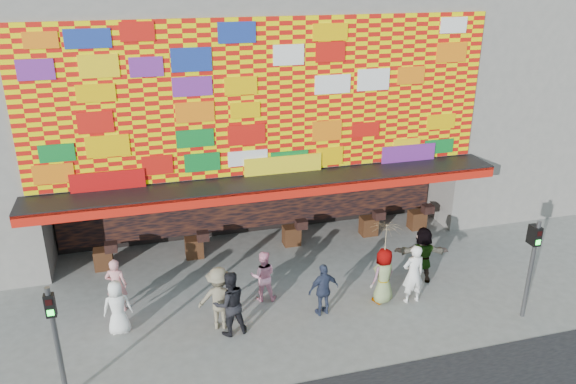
{
  "coord_description": "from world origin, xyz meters",
  "views": [
    {
      "loc": [
        -4.0,
        -12.86,
        9.41
      ],
      "look_at": [
        0.14,
        2.0,
        3.15
      ],
      "focal_mm": 35.0,
      "sensor_mm": 36.0,
      "label": 1
    }
  ],
  "objects_px": {
    "ped_d": "(219,298)",
    "ped_g": "(383,276)",
    "ped_f": "(422,255)",
    "signal_right": "(532,259)",
    "ped_b": "(116,285)",
    "ped_i": "(263,276)",
    "ped_c": "(230,303)",
    "signal_left": "(55,332)",
    "ped_e": "(324,290)",
    "ped_a": "(117,307)",
    "parasol": "(386,237)",
    "ped_h": "(413,274)"
  },
  "relations": [
    {
      "from": "ped_a",
      "to": "ped_h",
      "type": "bearing_deg",
      "value": 174.09
    },
    {
      "from": "ped_i",
      "to": "parasol",
      "type": "xyz_separation_m",
      "value": [
        3.41,
        -1.06,
        1.33
      ]
    },
    {
      "from": "ped_b",
      "to": "ped_i",
      "type": "distance_m",
      "value": 4.25
    },
    {
      "from": "ped_d",
      "to": "ped_i",
      "type": "xyz_separation_m",
      "value": [
        1.47,
        1.05,
        -0.12
      ]
    },
    {
      "from": "ped_b",
      "to": "ped_i",
      "type": "relative_size",
      "value": 1.04
    },
    {
      "from": "ped_d",
      "to": "ped_i",
      "type": "height_order",
      "value": "ped_d"
    },
    {
      "from": "ped_e",
      "to": "signal_right",
      "type": "bearing_deg",
      "value": 154.28
    },
    {
      "from": "ped_c",
      "to": "ped_g",
      "type": "distance_m",
      "value": 4.67
    },
    {
      "from": "ped_g",
      "to": "parasol",
      "type": "bearing_deg",
      "value": 180.0
    },
    {
      "from": "ped_e",
      "to": "parasol",
      "type": "xyz_separation_m",
      "value": [
        1.92,
        0.15,
        1.33
      ]
    },
    {
      "from": "signal_right",
      "to": "ped_g",
      "type": "bearing_deg",
      "value": 153.35
    },
    {
      "from": "ped_g",
      "to": "parasol",
      "type": "xyz_separation_m",
      "value": [
        0.0,
        0.0,
        1.27
      ]
    },
    {
      "from": "ped_e",
      "to": "ped_g",
      "type": "bearing_deg",
      "value": 175.41
    },
    {
      "from": "ped_f",
      "to": "signal_right",
      "type": "bearing_deg",
      "value": 141.82
    },
    {
      "from": "ped_b",
      "to": "ped_h",
      "type": "distance_m",
      "value": 8.68
    },
    {
      "from": "signal_left",
      "to": "ped_i",
      "type": "xyz_separation_m",
      "value": [
        5.39,
        2.86,
        -1.06
      ]
    },
    {
      "from": "signal_right",
      "to": "ped_h",
      "type": "relative_size",
      "value": 1.61
    },
    {
      "from": "ped_d",
      "to": "ped_g",
      "type": "relative_size",
      "value": 1.06
    },
    {
      "from": "signal_right",
      "to": "ped_b",
      "type": "height_order",
      "value": "signal_right"
    },
    {
      "from": "ped_a",
      "to": "ped_i",
      "type": "height_order",
      "value": "ped_i"
    },
    {
      "from": "ped_e",
      "to": "ped_a",
      "type": "bearing_deg",
      "value": -15.7
    },
    {
      "from": "ped_b",
      "to": "signal_left",
      "type": "bearing_deg",
      "value": 83.6
    },
    {
      "from": "signal_right",
      "to": "ped_f",
      "type": "height_order",
      "value": "signal_right"
    },
    {
      "from": "ped_a",
      "to": "ped_g",
      "type": "distance_m",
      "value": 7.62
    },
    {
      "from": "signal_left",
      "to": "signal_right",
      "type": "xyz_separation_m",
      "value": [
        12.4,
        0.0,
        0.0
      ]
    },
    {
      "from": "ped_h",
      "to": "ped_i",
      "type": "relative_size",
      "value": 1.17
    },
    {
      "from": "ped_e",
      "to": "ped_f",
      "type": "bearing_deg",
      "value": -174.89
    },
    {
      "from": "signal_right",
      "to": "ped_f",
      "type": "xyz_separation_m",
      "value": [
        -1.92,
        2.56,
        -0.93
      ]
    },
    {
      "from": "parasol",
      "to": "ped_i",
      "type": "bearing_deg",
      "value": 162.77
    },
    {
      "from": "signal_left",
      "to": "ped_f",
      "type": "bearing_deg",
      "value": 13.73
    },
    {
      "from": "ped_g",
      "to": "parasol",
      "type": "height_order",
      "value": "parasol"
    },
    {
      "from": "ped_d",
      "to": "ped_f",
      "type": "bearing_deg",
      "value": -158.01
    },
    {
      "from": "ped_a",
      "to": "parasol",
      "type": "relative_size",
      "value": 0.87
    },
    {
      "from": "ped_a",
      "to": "ped_d",
      "type": "bearing_deg",
      "value": 168.73
    },
    {
      "from": "ped_c",
      "to": "ped_d",
      "type": "bearing_deg",
      "value": -64.21
    },
    {
      "from": "signal_left",
      "to": "ped_c",
      "type": "distance_m",
      "value": 4.49
    },
    {
      "from": "signal_left",
      "to": "ped_h",
      "type": "height_order",
      "value": "signal_left"
    },
    {
      "from": "ped_g",
      "to": "ped_e",
      "type": "bearing_deg",
      "value": -18.21
    },
    {
      "from": "signal_left",
      "to": "ped_a",
      "type": "xyz_separation_m",
      "value": [
        1.21,
        2.32,
        -1.07
      ]
    },
    {
      "from": "signal_left",
      "to": "ped_a",
      "type": "height_order",
      "value": "signal_left"
    },
    {
      "from": "ped_c",
      "to": "ped_h",
      "type": "relative_size",
      "value": 1.0
    },
    {
      "from": "ped_c",
      "to": "ped_d",
      "type": "xyz_separation_m",
      "value": [
        -0.23,
        0.35,
        -0.01
      ]
    },
    {
      "from": "ped_c",
      "to": "ped_d",
      "type": "height_order",
      "value": "ped_c"
    },
    {
      "from": "ped_c",
      "to": "ped_g",
      "type": "relative_size",
      "value": 1.08
    },
    {
      "from": "ped_e",
      "to": "ped_i",
      "type": "bearing_deg",
      "value": -48.02
    },
    {
      "from": "ped_a",
      "to": "ped_b",
      "type": "bearing_deg",
      "value": -89.28
    },
    {
      "from": "ped_f",
      "to": "ped_h",
      "type": "bearing_deg",
      "value": 65.23
    },
    {
      "from": "ped_h",
      "to": "ped_g",
      "type": "bearing_deg",
      "value": -17.39
    },
    {
      "from": "ped_c",
      "to": "signal_right",
      "type": "bearing_deg",
      "value": 162.7
    },
    {
      "from": "signal_right",
      "to": "ped_d",
      "type": "xyz_separation_m",
      "value": [
        -8.48,
        1.82,
        -0.94
      ]
    }
  ]
}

